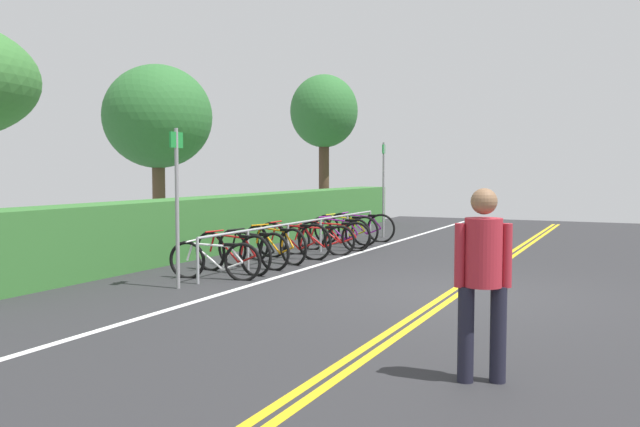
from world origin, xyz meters
The scene contains 21 objects.
ground_plane centered at (0.00, 0.00, -0.03)m, with size 31.08×12.11×0.05m, color #2B2B2D.
centre_line_yellow_inner centered at (0.00, -0.08, 0.00)m, with size 27.97×0.10×0.00m, color gold.
centre_line_yellow_outer centered at (0.00, 0.08, 0.00)m, with size 27.97×0.10×0.00m, color gold.
bike_lane_stripe_white centered at (0.00, 3.11, 0.00)m, with size 27.97×0.12×0.00m, color white.
bike_rack centered at (2.87, 3.93, 0.58)m, with size 7.77×0.05×0.76m.
bicycle_0 centered at (-0.48, 3.95, 0.32)m, with size 0.48×1.65×0.68m.
bicycle_1 centered at (0.25, 4.08, 0.36)m, with size 0.50×1.81×0.76m.
bicycle_2 centered at (0.94, 4.06, 0.35)m, with size 0.47×1.74×0.74m.
bicycle_3 centered at (1.77, 4.06, 0.36)m, with size 0.67×1.74×0.76m.
bicycle_4 centered at (2.43, 3.99, 0.37)m, with size 0.46×1.79×0.79m.
bicycle_5 centered at (3.19, 3.79, 0.32)m, with size 0.59×1.60×0.70m.
bicycle_6 centered at (4.06, 3.79, 0.33)m, with size 0.47×1.73×0.71m.
bicycle_7 centered at (4.76, 3.97, 0.35)m, with size 0.54×1.78×0.75m.
bicycle_8 centered at (5.41, 4.08, 0.36)m, with size 0.46×1.81×0.76m.
bicycle_9 centered at (6.17, 3.97, 0.36)m, with size 0.46×1.83×0.77m.
pedestrian centered at (-4.07, -1.24, 0.97)m, with size 0.32×0.46×1.68m.
sign_post_near centered at (-1.46, 3.97, 1.48)m, with size 0.36×0.08×2.47m.
sign_post_far centered at (7.38, 3.80, 1.53)m, with size 0.36×0.10×2.58m.
hedge_backdrop centered at (4.37, 6.17, 0.62)m, with size 16.72×0.99×1.23m, color #387533.
tree_mid centered at (3.41, 8.23, 3.11)m, with size 2.65×2.65×4.40m.
tree_far_right centered at (10.88, 7.21, 3.76)m, with size 2.29×2.29×5.05m.
Camera 1 is at (-9.82, -2.42, 1.84)m, focal length 37.65 mm.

